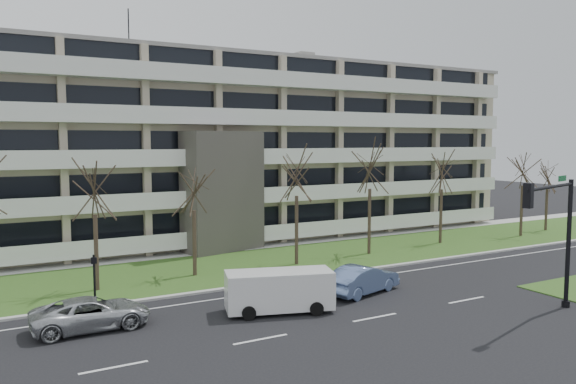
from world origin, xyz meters
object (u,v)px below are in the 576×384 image
blue_sedan (363,279)px  traffic_signal (556,226)px  silver_pickup (91,313)px  white_van (281,288)px  pedestrian_signal (94,275)px

blue_sedan → traffic_signal: 10.00m
silver_pickup → white_van: (8.49, -1.86, 0.49)m
traffic_signal → white_van: bearing=131.9°
silver_pickup → blue_sedan: size_ratio=1.07×
blue_sedan → silver_pickup: bearing=69.3°
silver_pickup → blue_sedan: 14.01m
blue_sedan → pedestrian_signal: pedestrian_signal is taller
silver_pickup → traffic_signal: bearing=-113.9°
traffic_signal → pedestrian_signal: bearing=132.6°
blue_sedan → pedestrian_signal: size_ratio=1.69×
silver_pickup → pedestrian_signal: 2.91m
white_van → pedestrian_signal: bearing=167.3°
blue_sedan → traffic_signal: traffic_signal is taller
silver_pickup → pedestrian_signal: size_ratio=1.82×
silver_pickup → traffic_signal: 21.66m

